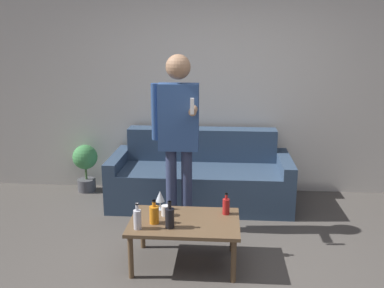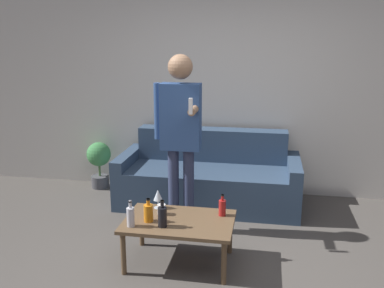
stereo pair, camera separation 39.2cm
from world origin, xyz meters
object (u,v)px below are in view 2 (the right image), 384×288
coffee_table (179,225)px  bottle_orange (222,207)px  person_standing_front (180,128)px  couch (209,178)px

coffee_table → bottle_orange: (0.35, 0.16, 0.12)m
person_standing_front → bottle_orange: bearing=-45.6°
coffee_table → couch: bearing=87.7°
couch → coffee_table: couch is taller
bottle_orange → person_standing_front: (-0.47, 0.48, 0.58)m
coffee_table → bottle_orange: 0.40m
couch → person_standing_front: 1.11m
bottle_orange → coffee_table: bearing=-155.2°
coffee_table → person_standing_front: person_standing_front is taller
couch → coffee_table: bearing=-92.3°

